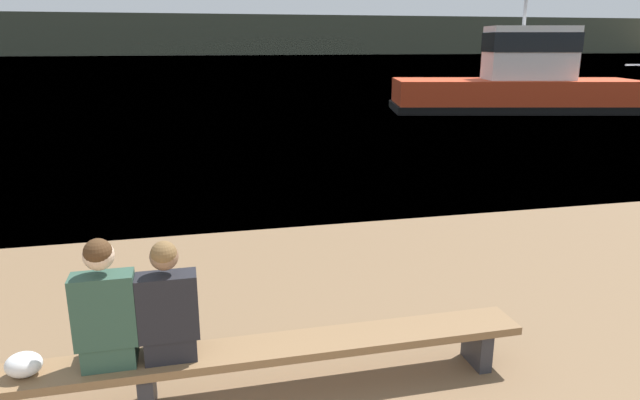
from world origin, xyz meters
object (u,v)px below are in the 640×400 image
person_right (168,308)px  bench_main (145,369)px  shopping_bag (24,365)px  person_left (105,310)px  tugboat_red (518,85)px

person_right → bench_main: bearing=-180.0°
bench_main → shopping_bag: size_ratio=23.97×
bench_main → person_left: 0.59m
shopping_bag → tugboat_red: 23.10m
bench_main → tugboat_red: size_ratio=0.60×
shopping_bag → tugboat_red: size_ratio=0.02×
bench_main → person_right: size_ratio=6.47×
person_right → tugboat_red: (13.94, 17.55, 0.23)m
person_left → shopping_bag: bearing=-179.1°
bench_main → person_right: (0.21, 0.00, 0.50)m
bench_main → person_left: person_left is taller
person_left → tugboat_red: (14.40, 17.55, 0.20)m
bench_main → person_right: 0.54m
person_left → shopping_bag: size_ratio=3.92×
shopping_bag → bench_main: bearing=0.8°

